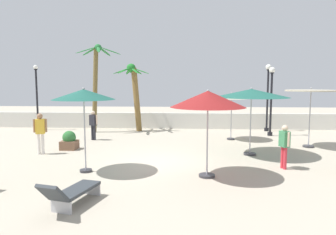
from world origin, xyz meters
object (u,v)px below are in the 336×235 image
Objects in this scene: lamp_post_1 at (37,96)px; patio_umbrella_4 at (251,94)px; patio_umbrella_3 at (232,97)px; lamp_post_2 at (271,96)px; lounge_chair_0 at (71,192)px; patio_umbrella_2 at (311,95)px; guest_0 at (40,129)px; palm_tree_0 at (96,78)px; patio_umbrella_1 at (84,95)px; palm_tree_1 at (135,89)px; planter at (69,141)px; guest_2 at (93,123)px; guest_1 at (284,143)px; patio_umbrella_0 at (208,100)px; lamp_post_0 at (268,92)px.

patio_umbrella_4 is at bearing -27.83° from lamp_post_1.
patio_umbrella_3 is at bearing 94.83° from patio_umbrella_4.
lamp_post_2 is 13.47m from lounge_chair_0.
patio_umbrella_2 is 1.62× the size of guest_0.
guest_0 is at bearing -96.74° from palm_tree_0.
patio_umbrella_1 reaches higher than guest_0.
palm_tree_1 reaches higher than planter.
patio_umbrella_4 is at bearing -21.74° from guest_2.
patio_umbrella_4 is 0.80× the size of lamp_post_2.
patio_umbrella_1 is 0.92× the size of patio_umbrella_4.
lamp_post_1 reaches higher than planter.
lamp_post_2 is at bearing 55.24° from lounge_chair_0.
patio_umbrella_4 reaches higher than patio_umbrella_2.
patio_umbrella_4 is 9.94m from palm_tree_0.
patio_umbrella_2 is at bearing 59.22° from guest_1.
patio_umbrella_3 reaches higher than guest_2.
palm_tree_1 is 1.02× the size of lamp_post_1.
lamp_post_2 reaches higher than patio_umbrella_0.
patio_umbrella_4 reaches higher than guest_2.
lamp_post_0 is (8.45, 9.63, -0.15)m from patio_umbrella_1.
planter is (-2.10, -5.67, -2.25)m from palm_tree_1.
planter is at bearing -159.33° from patio_umbrella_3.
patio_umbrella_2 is (9.18, 4.68, -0.14)m from patio_umbrella_1.
patio_umbrella_0 is at bearing -48.34° from guest_2.
palm_tree_0 reaches higher than planter.
patio_umbrella_3 is at bearing 20.67° from planter.
palm_tree_1 is 4.95× the size of planter.
patio_umbrella_2 is at bearing -73.46° from lamp_post_2.
patio_umbrella_3 is at bearing -26.27° from palm_tree_1.
lamp_post_0 is at bearing 66.38° from patio_umbrella_0.
lamp_post_0 is at bearing 30.36° from planter.
patio_umbrella_2 is 1.81× the size of guest_1.
palm_tree_0 is 4.33m from lamp_post_1.
planter is at bearing 118.15° from patio_umbrella_1.
patio_umbrella_0 is 0.72× the size of lamp_post_2.
guest_1 is at bearing -100.83° from lamp_post_2.
lamp_post_0 is (2.65, 3.16, 0.17)m from patio_umbrella_3.
guest_0 is 3.62m from guest_2.
palm_tree_0 is at bearing -174.21° from lamp_post_0.
palm_tree_0 is at bearing 145.19° from patio_umbrella_4.
guest_2 is at bearing 131.66° from patio_umbrella_0.
lamp_post_1 is (-12.24, 6.46, -0.42)m from patio_umbrella_4.
palm_tree_0 is at bearing 103.39° from patio_umbrella_1.
guest_1 is (1.07, -5.67, -1.36)m from patio_umbrella_3.
lamp_post_2 is 2.51× the size of guest_2.
palm_tree_1 is 1.08× the size of lamp_post_2.
patio_umbrella_3 is 6.26m from palm_tree_1.
patio_umbrella_2 is 0.72× the size of lamp_post_2.
palm_tree_0 is at bearing 138.88° from guest_1.
guest_2 is at bearing 148.39° from guest_1.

